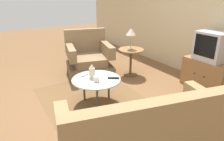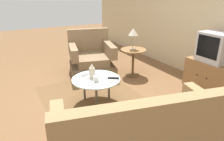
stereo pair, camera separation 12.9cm
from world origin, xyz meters
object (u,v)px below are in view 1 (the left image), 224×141
mug (97,79)px  tv_remote_dark (114,78)px  television (212,46)px  table_lamp (131,33)px  tv_stand (208,74)px  vase (92,71)px  coffee_table (96,81)px  tv_remote_silver (85,75)px  armchair (89,59)px  side_table (131,56)px  couch (148,139)px

mug → tv_remote_dark: bearing=82.3°
television → table_lamp: television is taller
mug → tv_stand: bearing=77.7°
television → vase: 2.20m
tv_stand → coffee_table: bearing=-105.2°
vase → tv_remote_silver: 0.21m
armchair → side_table: armchair is taller
coffee_table → television: size_ratio=1.49×
table_lamp → mug: table_lamp is taller
table_lamp → mug: 1.55m
television → vase: bearing=-106.4°
couch → tv_stand: 2.35m
side_table → tv_stand: size_ratio=0.69×
coffee_table → mug: (0.10, -0.04, 0.08)m
armchair → tv_remote_dark: size_ratio=6.59×
table_lamp → tv_remote_silver: size_ratio=2.75×
couch → vase: couch is taller
couch → television: 2.38m
tv_stand → vase: bearing=-106.2°
tv_stand → table_lamp: size_ratio=1.92×
television → couch: bearing=-68.8°
tv_remote_silver → coffee_table: bearing=-93.1°
table_lamp → couch: bearing=-31.7°
mug → couch: bearing=-3.3°
mug → armchair: bearing=159.4°
armchair → mug: size_ratio=8.37×
couch → side_table: 2.49m
coffee_table → side_table: 1.39m
couch → coffee_table: size_ratio=2.52×
side_table → armchair: bearing=-129.0°
tv_remote_silver → vase: bearing=-99.1°
side_table → tv_remote_silver: (0.48, -1.30, 0.02)m
couch → television: size_ratio=3.76×
table_lamp → mug: (0.82, -1.23, -0.46)m
table_lamp → mug: size_ratio=3.27×
coffee_table → table_lamp: 1.49m
side_table → table_lamp: table_lamp is taller
armchair → table_lamp: size_ratio=2.56×
coffee_table → side_table: bearing=120.5°
tv_remote_dark → television: bearing=22.7°
coffee_table → vase: vase is taller
side_table → tv_remote_silver: 1.38m
television → tv_remote_dark: bearing=-103.2°
armchair → couch: bearing=91.7°
couch → mug: 1.32m
side_table → vase: size_ratio=2.43×
couch → armchair: bearing=90.7°
table_lamp → television: bearing=33.9°
tv_remote_dark → tv_stand: bearing=22.9°
coffee_table → table_lamp: table_lamp is taller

